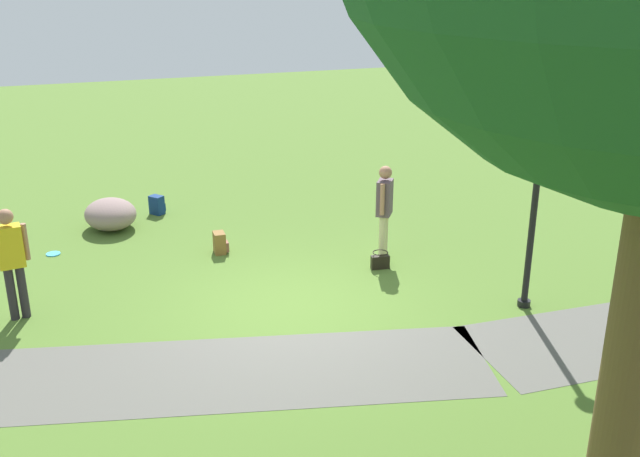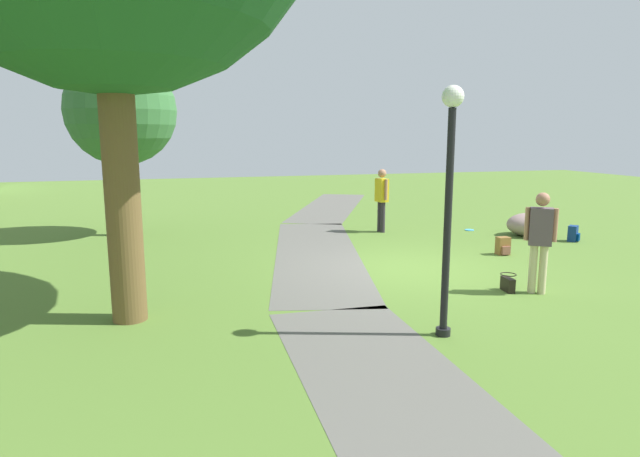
{
  "view_description": "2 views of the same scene",
  "coord_description": "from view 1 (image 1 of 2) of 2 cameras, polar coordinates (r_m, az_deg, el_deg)",
  "views": [
    {
      "loc": [
        2.92,
        9.69,
        5.1
      ],
      "look_at": [
        -0.31,
        0.33,
        1.41
      ],
      "focal_mm": 40.8,
      "sensor_mm": 36.0,
      "label": 1
    },
    {
      "loc": [
        -9.59,
        4.56,
        2.69
      ],
      "look_at": [
        -0.53,
        1.98,
        1.02
      ],
      "focal_mm": 30.1,
      "sensor_mm": 36.0,
      "label": 2
    }
  ],
  "objects": [
    {
      "name": "lamp_post",
      "position": [
        11.13,
        16.67,
        3.64
      ],
      "size": [
        0.28,
        0.28,
        3.29
      ],
      "color": "black",
      "rests_on": "ground"
    },
    {
      "name": "handbag_on_grass",
      "position": [
        12.73,
        4.74,
        -2.56
      ],
      "size": [
        0.33,
        0.3,
        0.31
      ],
      "color": "black",
      "rests_on": "ground"
    },
    {
      "name": "footpath_segment_mid",
      "position": [
        9.82,
        -10.45,
        -11.2
      ],
      "size": [
        8.21,
        3.6,
        0.01
      ],
      "color": "#595751",
      "rests_on": "ground"
    },
    {
      "name": "ground_plane",
      "position": [
        11.33,
        -2.04,
        -6.32
      ],
      "size": [
        48.0,
        48.0,
        0.0
      ],
      "primitive_type": "plane",
      "color": "#50722B"
    },
    {
      "name": "woman_with_handbag",
      "position": [
        12.86,
        5.07,
        1.8
      ],
      "size": [
        0.4,
        0.44,
        1.73
      ],
      "color": "beige",
      "rests_on": "ground"
    },
    {
      "name": "backpack_by_boulder",
      "position": [
        15.78,
        -12.65,
        1.8
      ],
      "size": [
        0.35,
        0.35,
        0.4
      ],
      "color": "navy",
      "rests_on": "ground"
    },
    {
      "name": "frisbee_on_grass",
      "position": [
        14.21,
        -20.19,
        -1.88
      ],
      "size": [
        0.25,
        0.25,
        0.02
      ],
      "color": "#40A9E1",
      "rests_on": "ground"
    },
    {
      "name": "spare_backpack_on_lawn",
      "position": [
        13.46,
        -7.85,
        -1.14
      ],
      "size": [
        0.27,
        0.28,
        0.4
      ],
      "color": "brown",
      "rests_on": "ground"
    },
    {
      "name": "lawn_boulder",
      "position": [
        15.11,
        -16.11,
        1.09
      ],
      "size": [
        1.19,
        1.33,
        0.6
      ],
      "color": "gray",
      "rests_on": "ground"
    },
    {
      "name": "man_near_boulder",
      "position": [
        11.56,
        -23.05,
        -2.0
      ],
      "size": [
        0.52,
        0.29,
        1.73
      ],
      "color": "#2C262E",
      "rests_on": "ground"
    }
  ]
}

